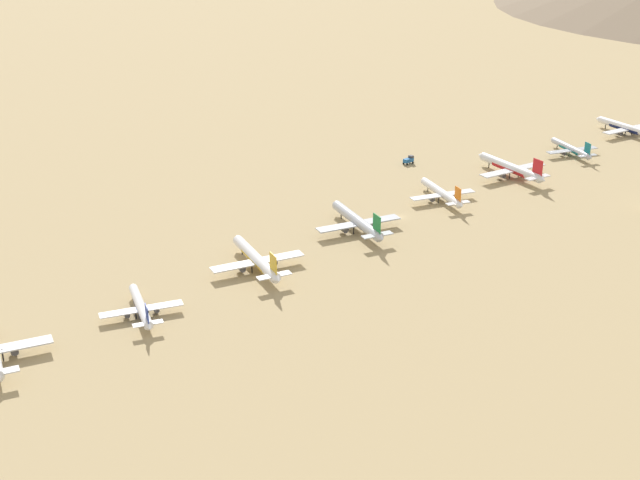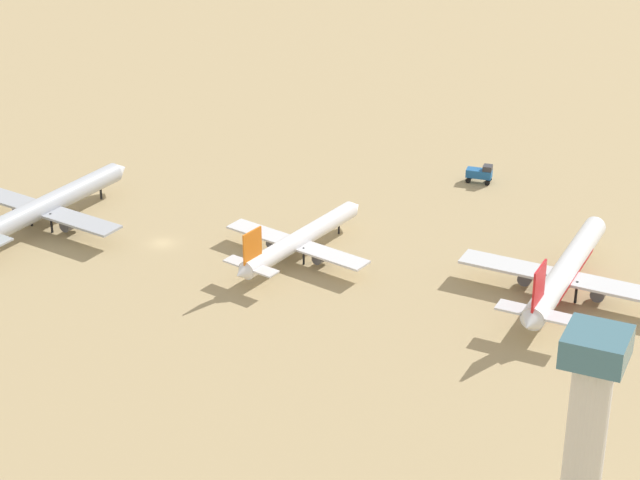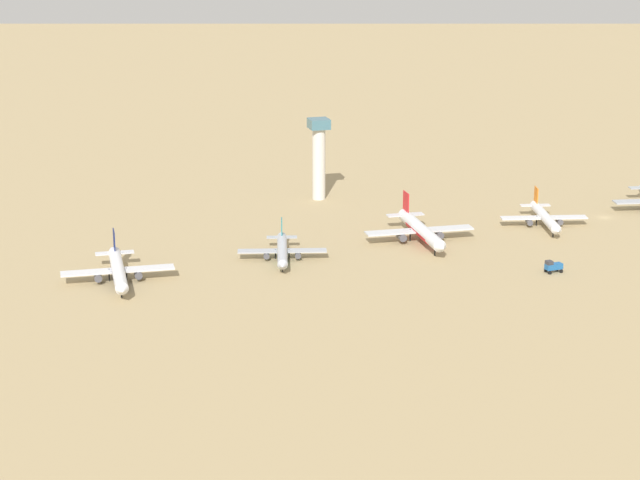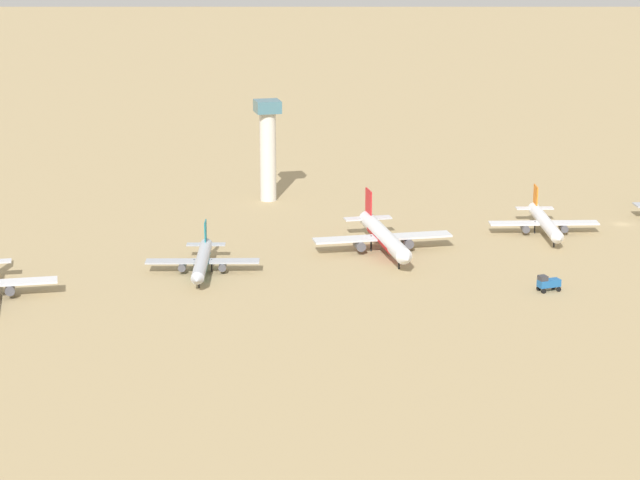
{
  "view_description": "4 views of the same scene",
  "coord_description": "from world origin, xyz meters",
  "px_view_note": "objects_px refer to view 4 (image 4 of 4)",
  "views": [
    {
      "loc": [
        -255.85,
        209.56,
        132.74
      ],
      "look_at": [
        -11.08,
        47.18,
        5.12
      ],
      "focal_mm": 49.04,
      "sensor_mm": 36.0,
      "label": 1
    },
    {
      "loc": [
        -171.44,
        -108.69,
        99.29
      ],
      "look_at": [
        0.81,
        -31.61,
        6.66
      ],
      "focal_mm": 68.05,
      "sensor_mm": 36.0,
      "label": 2
    },
    {
      "loc": [
        355.62,
        -201.5,
        110.19
      ],
      "look_at": [
        22.27,
        -109.24,
        6.93
      ],
      "focal_mm": 66.31,
      "sensor_mm": 36.0,
      "label": 3
    },
    {
      "loc": [
        309.51,
        -164.34,
        89.59
      ],
      "look_at": [
        10.54,
        -89.02,
        4.28
      ],
      "focal_mm": 71.42,
      "sensor_mm": 36.0,
      "label": 4
    }
  ],
  "objects_px": {
    "parked_jet_3": "(545,222)",
    "service_truck": "(548,283)",
    "parked_jet_2": "(384,237)",
    "control_tower": "(268,145)",
    "parked_jet_1": "(202,261)"
  },
  "relations": [
    {
      "from": "parked_jet_2",
      "to": "control_tower",
      "type": "distance_m",
      "value": 66.16
    },
    {
      "from": "parked_jet_2",
      "to": "service_truck",
      "type": "relative_size",
      "value": 8.15
    },
    {
      "from": "parked_jet_2",
      "to": "parked_jet_3",
      "type": "bearing_deg",
      "value": 97.39
    },
    {
      "from": "parked_jet_2",
      "to": "control_tower",
      "type": "relative_size",
      "value": 1.47
    },
    {
      "from": "parked_jet_1",
      "to": "control_tower",
      "type": "xyz_separation_m",
      "value": [
        -69.63,
        30.92,
        13.47
      ]
    },
    {
      "from": "parked_jet_3",
      "to": "control_tower",
      "type": "xyz_separation_m",
      "value": [
        -56.69,
        -63.63,
        13.2
      ]
    },
    {
      "from": "parked_jet_1",
      "to": "parked_jet_3",
      "type": "distance_m",
      "value": 95.44
    },
    {
      "from": "parked_jet_3",
      "to": "service_truck",
      "type": "height_order",
      "value": "parked_jet_3"
    },
    {
      "from": "parked_jet_1",
      "to": "parked_jet_3",
      "type": "height_order",
      "value": "parked_jet_3"
    },
    {
      "from": "service_truck",
      "to": "control_tower",
      "type": "bearing_deg",
      "value": -156.78
    },
    {
      "from": "parked_jet_1",
      "to": "service_truck",
      "type": "relative_size",
      "value": 6.2
    },
    {
      "from": "parked_jet_1",
      "to": "parked_jet_2",
      "type": "xyz_separation_m",
      "value": [
        -6.88,
        47.74,
        0.98
      ]
    },
    {
      "from": "parked_jet_2",
      "to": "service_truck",
      "type": "bearing_deg",
      "value": 34.26
    },
    {
      "from": "parked_jet_1",
      "to": "parked_jet_2",
      "type": "relative_size",
      "value": 0.76
    },
    {
      "from": "parked_jet_3",
      "to": "control_tower",
      "type": "bearing_deg",
      "value": -131.7
    }
  ]
}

